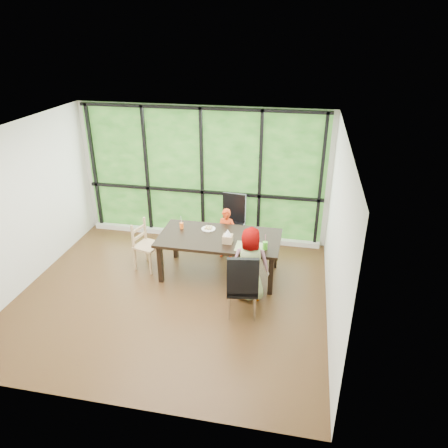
{
  "coord_description": "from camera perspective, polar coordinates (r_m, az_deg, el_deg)",
  "views": [
    {
      "loc": [
        1.96,
        -5.45,
        4.06
      ],
      "look_at": [
        0.74,
        0.7,
        1.05
      ],
      "focal_mm": 33.58,
      "sensor_mm": 36.0,
      "label": 1
    }
  ],
  "objects": [
    {
      "name": "window_sill",
      "position": [
        8.81,
        -2.89,
        -1.46
      ],
      "size": [
        4.8,
        0.12,
        0.1
      ],
      "primitive_type": "cube",
      "color": "silver",
      "rests_on": "ground"
    },
    {
      "name": "chair_end_beech",
      "position": [
        7.66,
        -10.35,
        -2.92
      ],
      "size": [
        0.5,
        0.51,
        0.9
      ],
      "primitive_type": "cube",
      "rotation": [
        0.0,
        0.0,
        1.3
      ],
      "color": "#A4835D",
      "rests_on": "ground"
    },
    {
      "name": "tissue_box",
      "position": [
        6.98,
        0.51,
        -2.04
      ],
      "size": [
        0.16,
        0.16,
        0.14
      ],
      "primitive_type": "cube",
      "color": "tan",
      "rests_on": "dining_table"
    },
    {
      "name": "green_cup",
      "position": [
        6.81,
        5.61,
        -2.94
      ],
      "size": [
        0.08,
        0.08,
        0.13
      ],
      "primitive_type": "cylinder",
      "color": "green",
      "rests_on": "dining_table"
    },
    {
      "name": "orange_cup",
      "position": [
        7.5,
        -5.8,
        -0.21
      ],
      "size": [
        0.07,
        0.07,
        0.11
      ],
      "primitive_type": "cylinder",
      "color": "orange",
      "rests_on": "dining_table"
    },
    {
      "name": "tissue",
      "position": [
        6.92,
        0.51,
        -1.13
      ],
      "size": [
        0.12,
        0.12,
        0.11
      ],
      "primitive_type": "cone",
      "color": "white",
      "rests_on": "tissue_box"
    },
    {
      "name": "ground",
      "position": [
        7.07,
        -7.1,
        -9.62
      ],
      "size": [
        5.0,
        5.0,
        0.0
      ],
      "primitive_type": "plane",
      "color": "black",
      "rests_on": "ground"
    },
    {
      "name": "child_older",
      "position": [
        6.65,
        3.55,
        -5.51
      ],
      "size": [
        0.63,
        0.43,
        1.25
      ],
      "primitive_type": "imported",
      "rotation": [
        0.0,
        0.0,
        3.19
      ],
      "color": "gray",
      "rests_on": "ground"
    },
    {
      "name": "straw_pink",
      "position": [
        6.76,
        5.65,
        -2.15
      ],
      "size": [
        0.01,
        0.04,
        0.2
      ],
      "primitive_type": "cylinder",
      "rotation": [
        0.14,
        0.0,
        0.0
      ],
      "color": "pink",
      "rests_on": "green_cup"
    },
    {
      "name": "chair_interior_leather",
      "position": [
        6.35,
        2.53,
        -8.06
      ],
      "size": [
        0.53,
        0.53,
        1.08
      ],
      "primitive_type": "cube",
      "rotation": [
        0.0,
        0.0,
        3.3
      ],
      "color": "black",
      "rests_on": "ground"
    },
    {
      "name": "crepe_rolls_far",
      "position": [
        7.44,
        -2.13,
        -0.48
      ],
      "size": [
        0.15,
        0.12,
        0.04
      ],
      "primitive_type": null,
      "color": "tan",
      "rests_on": "plate_far"
    },
    {
      "name": "chair_window_leather",
      "position": [
        8.2,
        0.99,
        0.21
      ],
      "size": [
        0.52,
        0.52,
        1.08
      ],
      "primitive_type": "cube",
      "rotation": [
        0.0,
        0.0,
        -0.13
      ],
      "color": "black",
      "rests_on": "ground"
    },
    {
      "name": "back_wall",
      "position": [
        8.39,
        -2.92,
        6.77
      ],
      "size": [
        5.0,
        0.0,
        5.0
      ],
      "primitive_type": "plane",
      "rotation": [
        1.57,
        0.0,
        0.0
      ],
      "color": "silver",
      "rests_on": "ground"
    },
    {
      "name": "plate_near",
      "position": [
        6.88,
        3.49,
        -3.1
      ],
      "size": [
        0.21,
        0.21,
        0.01
      ],
      "primitive_type": "cylinder",
      "color": "white",
      "rests_on": "dining_table"
    },
    {
      "name": "child_toddler",
      "position": [
        7.87,
        0.33,
        -1.32
      ],
      "size": [
        0.39,
        0.28,
        0.99
      ],
      "primitive_type": "imported",
      "rotation": [
        0.0,
        0.0,
        -0.13
      ],
      "color": "red",
      "rests_on": "ground"
    },
    {
      "name": "crepe_rolls_near",
      "position": [
        6.87,
        3.49,
        -2.92
      ],
      "size": [
        0.15,
        0.12,
        0.04
      ],
      "primitive_type": null,
      "color": "tan",
      "rests_on": "plate_near"
    },
    {
      "name": "plate_far",
      "position": [
        7.46,
        -2.13,
        -0.66
      ],
      "size": [
        0.25,
        0.25,
        0.02
      ],
      "primitive_type": "cylinder",
      "color": "white",
      "rests_on": "dining_table"
    },
    {
      "name": "placemat",
      "position": [
        6.88,
        3.59,
        -3.13
      ],
      "size": [
        0.48,
        0.36,
        0.01
      ],
      "primitive_type": "cube",
      "color": "tan",
      "rests_on": "dining_table"
    },
    {
      "name": "straw_white",
      "position": [
        7.46,
        -5.83,
        0.44
      ],
      "size": [
        0.01,
        0.04,
        0.2
      ],
      "primitive_type": "cylinder",
      "rotation": [
        0.14,
        0.0,
        0.0
      ],
      "color": "white",
      "rests_on": "orange_cup"
    },
    {
      "name": "window_mullions",
      "position": [
        8.34,
        -3.02,
        6.64
      ],
      "size": [
        4.8,
        0.06,
        2.65
      ],
      "primitive_type": null,
      "color": "black",
      "rests_on": "back_wall"
    },
    {
      "name": "dining_table",
      "position": [
        7.37,
        -0.61,
        -4.34
      ],
      "size": [
        2.16,
        1.21,
        0.75
      ],
      "primitive_type": "cube",
      "rotation": [
        0.0,
        0.0,
        -0.07
      ],
      "color": "black",
      "rests_on": "ground"
    },
    {
      "name": "foliage_backdrop",
      "position": [
        8.38,
        -2.95,
        6.73
      ],
      "size": [
        4.8,
        0.02,
        2.65
      ],
      "primitive_type": "cube",
      "color": "#1C4716",
      "rests_on": "back_wall"
    }
  ]
}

